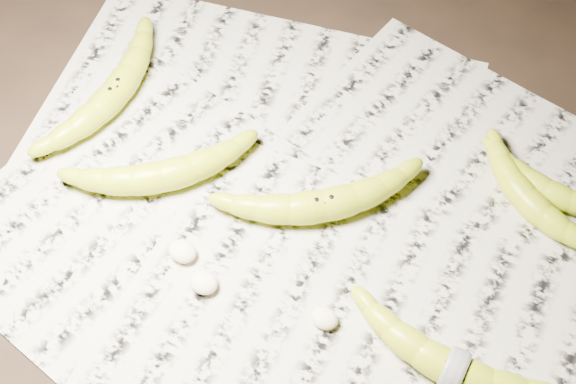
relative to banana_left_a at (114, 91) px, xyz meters
The scene contains 12 objects.
ground 0.29m from the banana_left_a, ahead, with size 3.00×3.00×0.00m, color black.
newspaper_patch 0.32m from the banana_left_a, ahead, with size 0.90×0.70×0.01m, color #B7B09D.
banana_left_a is the anchor object (origin of this frame).
banana_left_b 0.15m from the banana_left_a, 30.08° to the right, with size 0.21×0.06×0.04m, color #CCD11A, non-canonical shape.
banana_center 0.32m from the banana_left_a, ahead, with size 0.22×0.07×0.04m, color #CCD11A, non-canonical shape.
banana_taped 0.54m from the banana_left_a, 12.74° to the right, with size 0.23×0.06×0.04m, color #CCD11A, non-canonical shape.
banana_upper_a 0.55m from the banana_left_a, 15.04° to the left, with size 0.16×0.05×0.03m, color #CCD11A, non-canonical shape.
banana_upper_b 0.53m from the banana_left_a, 12.99° to the left, with size 0.17×0.06×0.03m, color #CCD11A, non-canonical shape.
measuring_tape 0.54m from the banana_left_a, 12.74° to the right, with size 0.05×0.05×0.00m, color white.
flesh_chunk_a 0.25m from the banana_left_a, 35.05° to the right, with size 0.03×0.03×0.02m, color #F9EEC0.
flesh_chunk_b 0.30m from the banana_left_a, 33.58° to the right, with size 0.03×0.03×0.02m, color #F9EEC0.
flesh_chunk_c 0.41m from the banana_left_a, 19.07° to the right, with size 0.03×0.03×0.02m, color #F9EEC0.
Camera 1 is at (0.25, -0.43, 0.82)m, focal length 50.00 mm.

